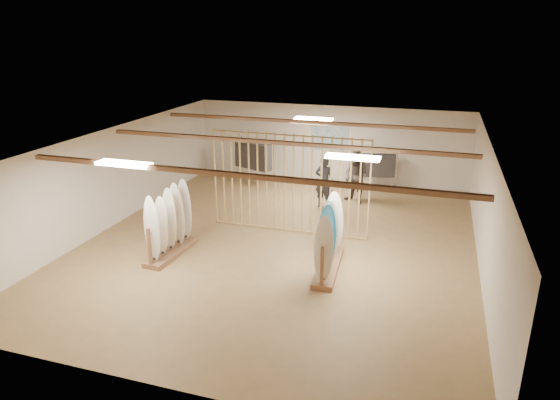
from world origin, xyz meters
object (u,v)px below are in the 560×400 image
(rack_right, at_px, (329,246))
(shopper_b, at_px, (356,173))
(clothing_rack_a, at_px, (253,155))
(shopper_a, at_px, (324,178))
(rack_left, at_px, (170,233))
(clothing_rack_b, at_px, (378,166))

(rack_right, bearing_deg, shopper_b, 88.22)
(clothing_rack_a, bearing_deg, shopper_a, -6.42)
(rack_right, height_order, shopper_a, shopper_a)
(rack_left, bearing_deg, clothing_rack_b, 61.89)
(shopper_b, bearing_deg, clothing_rack_a, -162.08)
(rack_left, bearing_deg, shopper_b, 58.27)
(rack_right, bearing_deg, clothing_rack_b, 83.34)
(shopper_b, bearing_deg, rack_right, -57.04)
(rack_left, bearing_deg, clothing_rack_a, 94.37)
(rack_right, distance_m, shopper_b, 4.99)
(rack_left, relative_size, rack_right, 0.85)
(rack_right, relative_size, clothing_rack_a, 1.32)
(clothing_rack_b, bearing_deg, shopper_a, -133.56)
(clothing_rack_a, relative_size, clothing_rack_b, 1.23)
(shopper_a, bearing_deg, rack_left, 67.70)
(rack_right, relative_size, shopper_b, 1.09)
(clothing_rack_a, height_order, clothing_rack_b, clothing_rack_a)
(rack_left, relative_size, clothing_rack_b, 1.38)
(clothing_rack_a, distance_m, clothing_rack_b, 4.44)
(rack_left, height_order, shopper_b, shopper_b)
(shopper_b, bearing_deg, rack_left, -94.45)
(clothing_rack_b, xyz_separation_m, shopper_a, (-1.37, -2.36, 0.08))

